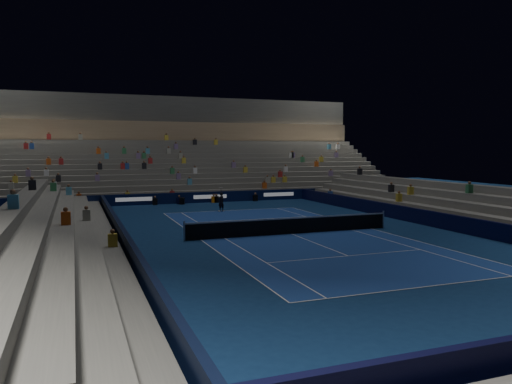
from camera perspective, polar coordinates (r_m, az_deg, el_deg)
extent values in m
plane|color=navy|center=(29.10, 4.14, -4.89)|extent=(90.00, 90.00, 0.00)
cube|color=navy|center=(29.10, 4.14, -4.88)|extent=(10.97, 23.77, 0.01)
cube|color=#081033|center=(46.35, -5.39, -0.58)|extent=(44.00, 0.25, 1.00)
cube|color=black|center=(34.17, 19.13, -2.83)|extent=(0.25, 37.00, 1.00)
cube|color=black|center=(26.54, -15.35, -4.93)|extent=(0.25, 37.00, 1.00)
cube|color=#62625D|center=(47.34, -5.71, -0.78)|extent=(44.00, 1.00, 0.50)
cube|color=#62625D|center=(48.28, -6.01, -0.37)|extent=(44.00, 1.00, 1.00)
cube|color=#62625D|center=(49.22, -6.30, 0.02)|extent=(44.00, 1.00, 1.50)
cube|color=#62625D|center=(50.17, -6.58, 0.40)|extent=(44.00, 1.00, 2.00)
cube|color=#62625D|center=(51.12, -6.85, 0.76)|extent=(44.00, 1.00, 2.50)
cube|color=#62625D|center=(52.07, -7.12, 1.11)|extent=(44.00, 1.00, 3.00)
cube|color=#62625D|center=(53.03, -7.37, 1.45)|extent=(44.00, 1.00, 3.50)
cube|color=#62625D|center=(53.99, -7.61, 1.78)|extent=(44.00, 1.00, 4.00)
cube|color=#62625D|center=(54.95, -7.84, 2.09)|extent=(44.00, 1.00, 4.50)
cube|color=#62625D|center=(55.91, -8.07, 2.39)|extent=(44.00, 1.00, 5.00)
cube|color=#62625D|center=(56.88, -8.29, 2.69)|extent=(44.00, 1.00, 5.50)
cube|color=#62625D|center=(57.84, -8.50, 2.97)|extent=(44.00, 1.00, 6.00)
cube|color=#907759|center=(58.93, -8.78, 6.99)|extent=(44.00, 0.60, 2.20)
cube|color=#424240|center=(60.44, -9.08, 9.40)|extent=(44.00, 2.40, 3.00)
cube|color=slate|center=(34.71, 20.14, -3.16)|extent=(1.00, 37.00, 0.50)
cube|color=slate|center=(35.33, 21.39, -2.65)|extent=(1.00, 37.00, 1.00)
cube|color=slate|center=(35.97, 22.59, -2.16)|extent=(1.00, 37.00, 1.50)
cube|color=slate|center=(36.63, 23.75, -1.68)|extent=(1.00, 37.00, 2.00)
cube|color=slate|center=(37.31, 24.86, -1.22)|extent=(1.00, 37.00, 2.50)
cube|color=slate|center=(26.53, -17.06, -5.52)|extent=(1.00, 37.00, 0.50)
cube|color=slate|center=(26.45, -19.25, -5.06)|extent=(1.00, 37.00, 1.00)
cube|color=slate|center=(26.42, -21.44, -4.59)|extent=(1.00, 37.00, 1.50)
cube|color=slate|center=(26.42, -23.63, -4.12)|extent=(1.00, 37.00, 2.00)
cube|color=slate|center=(26.46, -25.81, -3.64)|extent=(1.00, 37.00, 2.50)
cylinder|color=#B2B2B7|center=(27.01, -8.34, -4.52)|extent=(0.10, 0.10, 1.10)
cylinder|color=#B2B2B7|center=(32.17, 14.59, -3.10)|extent=(0.10, 0.10, 1.10)
cube|color=black|center=(29.02, 4.14, -4.02)|extent=(12.80, 0.03, 0.90)
cube|color=white|center=(28.95, 4.15, -3.06)|extent=(12.80, 0.04, 0.08)
imported|color=black|center=(39.41, -4.08, -1.15)|extent=(0.67, 0.57, 1.56)
cube|color=black|center=(45.05, -8.59, -1.03)|extent=(0.58, 0.65, 0.61)
cylinder|color=black|center=(44.59, -8.47, -0.86)|extent=(0.24, 0.38, 0.16)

